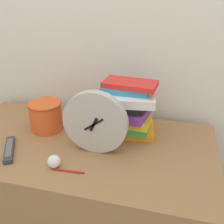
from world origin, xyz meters
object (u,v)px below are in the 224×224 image
object	(u,v)px
book_stack	(127,109)
desk_clock	(95,123)
tv_remote	(9,149)
basket	(46,115)
crumpled_paper_ball	(54,161)
pen	(68,171)

from	to	relation	value
book_stack	desk_clock	bearing A→B (deg)	-120.55
book_stack	tv_remote	distance (m)	0.56
book_stack	basket	size ratio (longest dim) A/B	1.69
basket	book_stack	bearing A→B (deg)	7.39
book_stack	crumpled_paper_ball	bearing A→B (deg)	-124.99
basket	pen	size ratio (longest dim) A/B	1.27
book_stack	pen	size ratio (longest dim) A/B	2.15
tv_remote	pen	bearing A→B (deg)	-11.84
tv_remote	crumpled_paper_ball	distance (m)	0.25
book_stack	pen	world-z (taller)	book_stack
basket	crumpled_paper_ball	xyz separation A→B (m)	(0.17, -0.28, -0.05)
desk_clock	pen	distance (m)	0.23
tv_remote	crumpled_paper_ball	bearing A→B (deg)	-11.71
book_stack	crumpled_paper_ball	world-z (taller)	book_stack
desk_clock	crumpled_paper_ball	distance (m)	0.23
basket	crumpled_paper_ball	distance (m)	0.33
book_stack	basket	distance (m)	0.41
basket	crumpled_paper_ball	world-z (taller)	basket
desk_clock	tv_remote	bearing A→B (deg)	-164.25
desk_clock	tv_remote	distance (m)	0.41
crumpled_paper_ball	desk_clock	bearing A→B (deg)	50.46
pen	basket	bearing A→B (deg)	129.49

